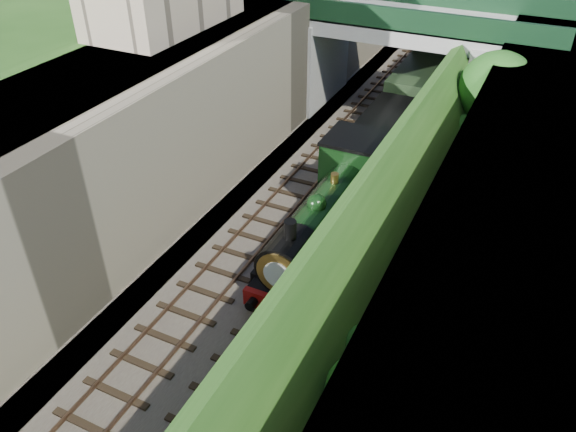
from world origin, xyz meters
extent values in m
plane|color=#1E4714|center=(0.00, 0.00, 0.00)|extent=(160.00, 160.00, 0.00)
cube|color=#473F38|center=(0.00, 20.00, 0.10)|extent=(10.00, 90.00, 0.20)
cube|color=#756B56|center=(-5.50, 20.00, 3.50)|extent=(1.00, 90.00, 7.00)
cube|color=#262628|center=(-9.00, 20.00, 3.50)|extent=(6.00, 90.00, 7.00)
cube|color=#262628|center=(9.50, 20.00, 3.12)|extent=(8.00, 90.00, 6.25)
cube|color=#1E4714|center=(5.00, 20.00, 2.70)|extent=(4.02, 90.00, 6.36)
sphere|color=#194C14|center=(5.66, -0.03, 3.98)|extent=(1.71, 1.71, 1.71)
sphere|color=#194C14|center=(5.34, 1.76, 3.45)|extent=(1.45, 1.45, 1.45)
sphere|color=#194C14|center=(5.59, 5.68, 3.85)|extent=(1.24, 1.24, 1.24)
sphere|color=#194C14|center=(3.84, 7.80, 1.01)|extent=(1.64, 1.64, 1.64)
sphere|color=#194C14|center=(4.67, 11.07, 2.36)|extent=(1.79, 1.79, 1.79)
sphere|color=#194C14|center=(4.64, 14.87, 2.32)|extent=(2.34, 2.34, 2.34)
sphere|color=#194C14|center=(4.93, 16.70, 2.79)|extent=(2.37, 2.37, 2.37)
sphere|color=#194C14|center=(6.06, 20.20, 4.63)|extent=(1.41, 1.41, 1.41)
sphere|color=#194C14|center=(6.19, 23.58, 4.84)|extent=(1.47, 1.47, 1.47)
sphere|color=#194C14|center=(5.15, 25.27, 3.14)|extent=(2.15, 2.15, 2.15)
sphere|color=#194C14|center=(4.94, 28.72, 2.80)|extent=(1.85, 1.85, 1.85)
sphere|color=#194C14|center=(5.22, 32.04, 3.25)|extent=(2.16, 2.16, 2.16)
sphere|color=#194C14|center=(5.17, 34.44, 3.18)|extent=(1.72, 1.72, 1.72)
sphere|color=#194C14|center=(5.87, 37.68, 4.31)|extent=(1.87, 1.87, 1.87)
sphere|color=#194C14|center=(3.90, 41.75, 1.11)|extent=(2.07, 2.07, 2.07)
cube|color=black|center=(-2.00, 20.00, 0.24)|extent=(2.50, 90.00, 0.07)
cube|color=brown|center=(-2.72, 20.00, 0.33)|extent=(0.08, 90.00, 0.14)
cube|color=brown|center=(-1.28, 20.00, 0.33)|extent=(0.08, 90.00, 0.14)
cube|color=black|center=(1.20, 20.00, 0.24)|extent=(2.50, 90.00, 0.07)
cube|color=brown|center=(0.48, 20.00, 0.33)|extent=(0.08, 90.00, 0.14)
cube|color=brown|center=(1.92, 20.00, 0.33)|extent=(0.08, 90.00, 0.14)
cube|color=gray|center=(0.50, 24.00, 5.70)|extent=(16.00, 6.00, 0.90)
cube|color=#12341B|center=(0.50, 21.15, 6.65)|extent=(16.00, 0.30, 1.20)
cube|color=gray|center=(-5.50, 24.00, 2.85)|extent=(1.40, 6.40, 5.70)
cube|color=gray|center=(5.20, 24.00, 2.85)|extent=(2.40, 6.40, 5.70)
cylinder|color=black|center=(5.80, 18.44, 2.20)|extent=(0.30, 0.30, 4.40)
sphere|color=#194C14|center=(5.80, 18.44, 4.80)|extent=(3.60, 3.60, 3.60)
sphere|color=#194C14|center=(6.30, 19.24, 4.20)|extent=(2.40, 2.40, 2.40)
cube|color=black|center=(1.20, 8.58, 0.50)|extent=(2.40, 8.40, 0.60)
cube|color=black|center=(1.20, 9.58, 1.05)|extent=(2.70, 10.00, 0.35)
cube|color=maroon|center=(1.20, 4.48, 0.95)|extent=(2.70, 0.25, 0.70)
cylinder|color=black|center=(1.20, 8.78, 2.35)|extent=(1.90, 5.60, 1.90)
cylinder|color=black|center=(1.20, 5.48, 2.35)|extent=(1.96, 1.80, 1.96)
cylinder|color=white|center=(1.20, 4.50, 2.35)|extent=(1.10, 0.05, 1.10)
cylinder|color=black|center=(1.20, 5.48, 3.55)|extent=(0.44, 0.44, 0.90)
sphere|color=black|center=(1.20, 7.78, 3.35)|extent=(0.76, 0.76, 0.76)
cylinder|color=#A57F33|center=(1.20, 9.58, 3.45)|extent=(0.32, 0.32, 0.50)
cube|color=black|center=(1.20, 12.38, 2.50)|extent=(2.75, 2.40, 2.80)
cube|color=black|center=(1.20, 12.38, 3.95)|extent=(2.85, 2.50, 0.15)
cube|color=black|center=(-0.05, 5.98, 0.85)|extent=(0.60, 1.40, 0.90)
cube|color=black|center=(2.45, 5.98, 0.85)|extent=(0.60, 1.40, 0.90)
cube|color=black|center=(1.20, 16.78, 0.45)|extent=(2.30, 6.00, 0.50)
cube|color=black|center=(1.20, 16.78, 0.70)|extent=(2.60, 6.00, 0.50)
cube|color=black|center=(1.20, 16.78, 1.90)|extent=(2.70, 6.00, 2.40)
cube|color=black|center=(1.20, 16.78, 3.15)|extent=(2.50, 5.60, 0.20)
cube|color=black|center=(1.20, 29.38, 0.40)|extent=(2.30, 17.00, 0.40)
cube|color=black|center=(1.20, 29.38, 0.65)|extent=(2.50, 17.00, 0.50)
cube|color=black|center=(1.20, 29.38, 2.15)|extent=(2.80, 18.00, 2.70)
cube|color=slate|center=(1.20, 29.38, 3.65)|extent=(2.90, 18.00, 0.50)
cube|color=black|center=(1.20, 48.18, 0.40)|extent=(2.30, 17.00, 0.40)
cube|color=black|center=(1.20, 48.18, 0.65)|extent=(2.50, 17.00, 0.50)
camera|label=1|loc=(7.84, -8.50, 14.88)|focal=35.00mm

